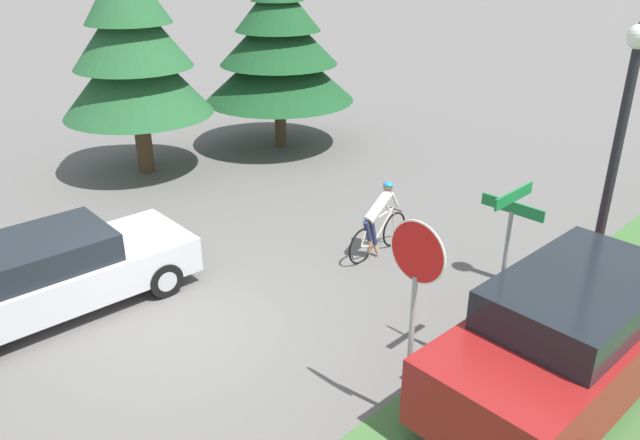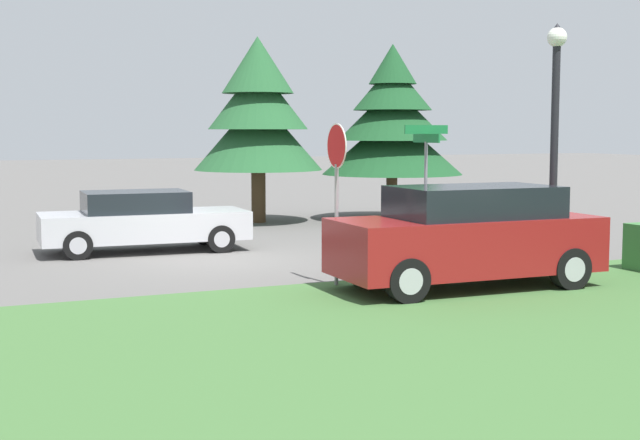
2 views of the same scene
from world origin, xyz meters
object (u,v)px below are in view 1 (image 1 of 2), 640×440
(stop_sign, at_px, (415,283))
(conifer_tall_near, at_px, (132,48))
(conifer_tall_far, at_px, (278,46))
(sedan_left_lane, at_px, (51,274))
(street_lamp, at_px, (620,134))
(street_name_sign, at_px, (506,252))
(cyclist, at_px, (379,221))
(parked_suv_right, at_px, (570,337))

(stop_sign, relative_size, conifer_tall_near, 0.52)
(stop_sign, bearing_deg, conifer_tall_near, -12.25)
(conifer_tall_near, relative_size, conifer_tall_far, 1.02)
(sedan_left_lane, bearing_deg, street_lamp, -40.64)
(street_name_sign, distance_m, conifer_tall_far, 11.53)
(conifer_tall_far, bearing_deg, cyclist, -26.31)
(parked_suv_right, bearing_deg, cyclist, 75.22)
(parked_suv_right, height_order, street_name_sign, street_name_sign)
(parked_suv_right, height_order, street_lamp, street_lamp)
(parked_suv_right, xyz_separation_m, conifer_tall_far, (-11.29, 4.68, 2.06))
(stop_sign, distance_m, conifer_tall_near, 11.33)
(conifer_tall_far, bearing_deg, stop_sign, -33.47)
(cyclist, xyz_separation_m, street_lamp, (3.82, 1.09, 2.39))
(sedan_left_lane, relative_size, parked_suv_right, 0.99)
(stop_sign, bearing_deg, sedan_left_lane, 21.02)
(street_name_sign, distance_m, conifer_tall_near, 11.33)
(street_name_sign, bearing_deg, stop_sign, -98.26)
(stop_sign, height_order, conifer_tall_far, conifer_tall_far)
(stop_sign, xyz_separation_m, conifer_tall_far, (-10.11, 6.68, 0.88))
(sedan_left_lane, distance_m, conifer_tall_near, 7.41)
(stop_sign, distance_m, street_lamp, 4.58)
(parked_suv_right, distance_m, street_name_sign, 1.45)
(parked_suv_right, distance_m, conifer_tall_far, 12.39)
(cyclist, height_order, conifer_tall_near, conifer_tall_near)
(parked_suv_right, xyz_separation_m, conifer_tall_near, (-12.16, 0.56, 2.38))
(cyclist, distance_m, stop_sign, 4.95)
(conifer_tall_near, bearing_deg, parked_suv_right, -2.62)
(street_lamp, height_order, conifer_tall_far, conifer_tall_far)
(sedan_left_lane, height_order, street_name_sign, street_name_sign)
(street_name_sign, bearing_deg, street_lamp, 85.65)
(cyclist, bearing_deg, parked_suv_right, -108.77)
(cyclist, relative_size, street_lamp, 0.37)
(sedan_left_lane, xyz_separation_m, street_lamp, (6.34, 6.60, 2.40))
(sedan_left_lane, relative_size, stop_sign, 1.64)
(street_name_sign, bearing_deg, parked_suv_right, 18.22)
(street_name_sign, xyz_separation_m, conifer_tall_near, (-11.22, 0.86, 1.32))
(parked_suv_right, distance_m, street_lamp, 3.36)
(cyclist, relative_size, street_name_sign, 0.63)
(street_lamp, relative_size, street_name_sign, 1.67)
(conifer_tall_far, bearing_deg, street_lamp, -11.98)
(sedan_left_lane, bearing_deg, conifer_tall_far, 28.75)
(stop_sign, height_order, street_name_sign, stop_sign)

